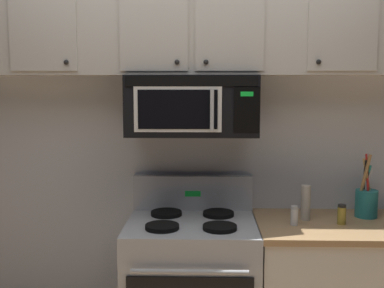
{
  "coord_description": "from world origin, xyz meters",
  "views": [
    {
      "loc": [
        0.08,
        -2.26,
        1.69
      ],
      "look_at": [
        0.0,
        0.49,
        1.35
      ],
      "focal_mm": 44.23,
      "sensor_mm": 36.0,
      "label": 1
    }
  ],
  "objects_px": {
    "over_range_microwave": "(192,105)",
    "pepper_mill": "(306,203)",
    "salt_shaker": "(294,216)",
    "utensil_crock_teal": "(366,201)",
    "spice_jar": "(342,214)"
  },
  "relations": [
    {
      "from": "pepper_mill",
      "to": "spice_jar",
      "type": "xyz_separation_m",
      "value": [
        0.19,
        -0.08,
        -0.05
      ]
    },
    {
      "from": "spice_jar",
      "to": "over_range_microwave",
      "type": "bearing_deg",
      "value": 170.66
    },
    {
      "from": "salt_shaker",
      "to": "pepper_mill",
      "type": "relative_size",
      "value": 0.53
    },
    {
      "from": "pepper_mill",
      "to": "spice_jar",
      "type": "relative_size",
      "value": 1.8
    },
    {
      "from": "over_range_microwave",
      "to": "pepper_mill",
      "type": "xyz_separation_m",
      "value": [
        0.67,
        -0.06,
        -0.57
      ]
    },
    {
      "from": "utensil_crock_teal",
      "to": "salt_shaker",
      "type": "bearing_deg",
      "value": -158.3
    },
    {
      "from": "over_range_microwave",
      "to": "utensil_crock_teal",
      "type": "bearing_deg",
      "value": 1.02
    },
    {
      "from": "salt_shaker",
      "to": "spice_jar",
      "type": "bearing_deg",
      "value": 5.2
    },
    {
      "from": "utensil_crock_teal",
      "to": "spice_jar",
      "type": "height_order",
      "value": "utensil_crock_teal"
    },
    {
      "from": "over_range_microwave",
      "to": "salt_shaker",
      "type": "bearing_deg",
      "value": -15.85
    },
    {
      "from": "pepper_mill",
      "to": "spice_jar",
      "type": "height_order",
      "value": "pepper_mill"
    },
    {
      "from": "utensil_crock_teal",
      "to": "salt_shaker",
      "type": "relative_size",
      "value": 3.46
    },
    {
      "from": "salt_shaker",
      "to": "spice_jar",
      "type": "height_order",
      "value": "spice_jar"
    },
    {
      "from": "salt_shaker",
      "to": "pepper_mill",
      "type": "bearing_deg",
      "value": 51.8
    },
    {
      "from": "utensil_crock_teal",
      "to": "pepper_mill",
      "type": "xyz_separation_m",
      "value": [
        -0.38,
        -0.08,
        0.01
      ]
    }
  ]
}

